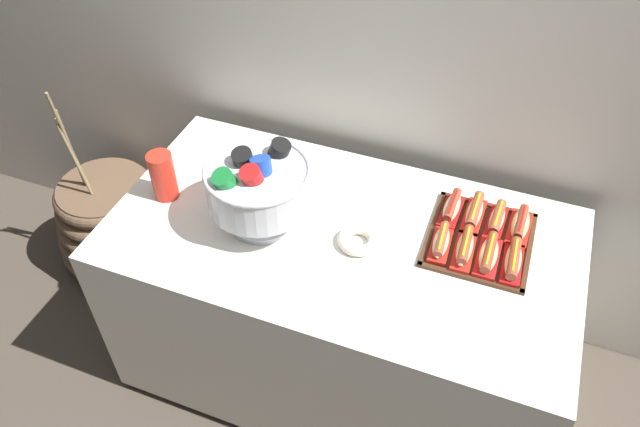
# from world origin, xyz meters

# --- Properties ---
(ground_plane) EXTENTS (10.00, 10.00, 0.00)m
(ground_plane) POSITION_xyz_m (0.00, 0.00, 0.00)
(ground_plane) COLOR #4C4238
(back_wall) EXTENTS (6.00, 0.10, 2.60)m
(back_wall) POSITION_xyz_m (0.00, 0.53, 1.30)
(back_wall) COLOR silver
(back_wall) RESTS_ON ground_plane
(buffet_table) EXTENTS (1.55, 0.82, 0.79)m
(buffet_table) POSITION_xyz_m (0.00, 0.00, 0.42)
(buffet_table) COLOR white
(buffet_table) RESTS_ON ground_plane
(floor_vase) EXTENTS (0.53, 0.53, 0.98)m
(floor_vase) POSITION_xyz_m (-1.18, 0.20, 0.22)
(floor_vase) COLOR brown
(floor_vase) RESTS_ON ground_plane
(serving_tray) EXTENTS (0.33, 0.36, 0.01)m
(serving_tray) POSITION_xyz_m (0.43, 0.12, 0.80)
(serving_tray) COLOR #472B19
(serving_tray) RESTS_ON buffet_table
(hot_dog_0) EXTENTS (0.07, 0.16, 0.06)m
(hot_dog_0) POSITION_xyz_m (0.32, 0.04, 0.83)
(hot_dog_0) COLOR red
(hot_dog_0) RESTS_ON serving_tray
(hot_dog_1) EXTENTS (0.07, 0.18, 0.06)m
(hot_dog_1) POSITION_xyz_m (0.39, 0.04, 0.83)
(hot_dog_1) COLOR red
(hot_dog_1) RESTS_ON serving_tray
(hot_dog_2) EXTENTS (0.07, 0.17, 0.06)m
(hot_dog_2) POSITION_xyz_m (0.47, 0.04, 0.82)
(hot_dog_2) COLOR red
(hot_dog_2) RESTS_ON serving_tray
(hot_dog_3) EXTENTS (0.07, 0.18, 0.06)m
(hot_dog_3) POSITION_xyz_m (0.54, 0.04, 0.83)
(hot_dog_3) COLOR #B21414
(hot_dog_3) RESTS_ON serving_tray
(hot_dog_4) EXTENTS (0.07, 0.17, 0.06)m
(hot_dog_4) POSITION_xyz_m (0.32, 0.21, 0.83)
(hot_dog_4) COLOR #B21414
(hot_dog_4) RESTS_ON serving_tray
(hot_dog_5) EXTENTS (0.06, 0.18, 0.07)m
(hot_dog_5) POSITION_xyz_m (0.39, 0.21, 0.83)
(hot_dog_5) COLOR red
(hot_dog_5) RESTS_ON serving_tray
(hot_dog_6) EXTENTS (0.06, 0.16, 0.06)m
(hot_dog_6) POSITION_xyz_m (0.47, 0.21, 0.83)
(hot_dog_6) COLOR #B21414
(hot_dog_6) RESTS_ON serving_tray
(hot_dog_7) EXTENTS (0.07, 0.17, 0.06)m
(hot_dog_7) POSITION_xyz_m (0.54, 0.21, 0.83)
(hot_dog_7) COLOR red
(hot_dog_7) RESTS_ON serving_tray
(punch_bowl) EXTENTS (0.34, 0.34, 0.28)m
(punch_bowl) POSITION_xyz_m (-0.27, -0.05, 0.95)
(punch_bowl) COLOR silver
(punch_bowl) RESTS_ON buffet_table
(cup_stack) EXTENTS (0.09, 0.09, 0.18)m
(cup_stack) POSITION_xyz_m (-0.63, -0.05, 0.88)
(cup_stack) COLOR red
(cup_stack) RESTS_ON buffet_table
(donut) EXTENTS (0.14, 0.14, 0.04)m
(donut) POSITION_xyz_m (0.07, -0.03, 0.81)
(donut) COLOR silver
(donut) RESTS_ON buffet_table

